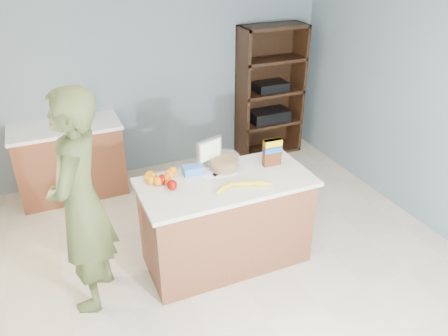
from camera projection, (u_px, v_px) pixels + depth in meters
name	position (u px, v px, depth m)	size (l,w,h in m)	color
floor	(239.00, 278.00, 4.08)	(4.50, 5.00, 0.02)	beige
walls	(242.00, 112.00, 3.29)	(4.52, 5.02, 2.51)	slate
counter_peninsula	(226.00, 225.00, 4.12)	(1.56, 0.76, 0.90)	brown
back_cabinet	(71.00, 160.00, 5.22)	(1.24, 0.62, 0.90)	brown
shelving_unit	(268.00, 93.00, 6.11)	(0.90, 0.40, 1.80)	black
person	(81.00, 205.00, 3.44)	(0.70, 0.46, 1.92)	#475128
knife_block	(80.00, 114.00, 4.99)	(0.12, 0.10, 0.31)	tan
envelopes	(219.00, 174.00, 4.00)	(0.33, 0.20, 0.00)	white
bananas	(238.00, 186.00, 3.77)	(0.54, 0.20, 0.04)	yellow
apples	(167.00, 182.00, 3.77)	(0.14, 0.22, 0.09)	#8C0701
oranges	(158.00, 177.00, 3.86)	(0.32, 0.21, 0.08)	orange
blue_carton	(193.00, 170.00, 3.98)	(0.18, 0.12, 0.08)	blue
salad_bowl	(224.00, 163.00, 4.07)	(0.30, 0.30, 0.13)	#267219
tv	(209.00, 151.00, 4.05)	(0.28, 0.12, 0.28)	silver
cereal_box	(272.00, 151.00, 4.08)	(0.18, 0.07, 0.26)	#592B14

